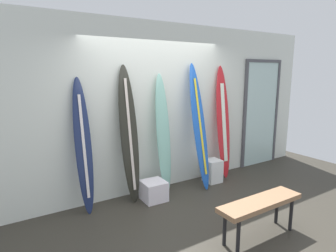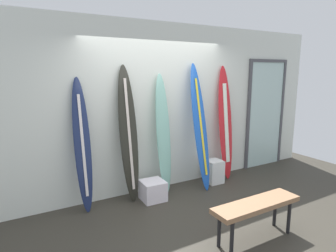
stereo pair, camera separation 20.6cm
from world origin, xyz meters
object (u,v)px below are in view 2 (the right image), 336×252
Objects in this scene: surfboard_navy at (82,147)px; glass_door at (265,112)px; surfboard_seafoam at (163,135)px; display_block_center at (153,190)px; surfboard_charcoal at (129,135)px; surfboard_cobalt at (200,127)px; bench at (256,207)px; surfboard_crimson at (225,123)px; display_block_left at (214,171)px.

surfboard_navy is 0.86× the size of glass_door.
surfboard_seafoam is 0.90m from display_block_center.
surfboard_charcoal is 0.94× the size of glass_door.
glass_door is (3.17, 0.17, 0.11)m from surfboard_charcoal.
bench is at bearing -102.73° from surfboard_cobalt.
surfboard_crimson is at bearing 7.70° from display_block_center.
glass_door is at bearing 8.83° from surfboard_cobalt.
display_block_center is 3.06m from glass_door.
surfboard_cobalt is (1.26, -0.13, 0.02)m from surfboard_charcoal.
display_block_left is (-0.34, -0.13, -0.85)m from surfboard_crimson.
display_block_left is at bearing -6.40° from surfboard_seafoam.
surfboard_cobalt reaches higher than display_block_left.
surfboard_charcoal is at bearing -0.40° from surfboard_navy.
display_block_left is 1.86m from glass_door.
surfboard_cobalt reaches higher than surfboard_crimson.
surfboard_cobalt is 5.19× the size of display_block_left.
display_block_left is at bearing 66.82° from bench.
glass_door is (2.87, 0.37, 1.00)m from display_block_center.
surfboard_charcoal reaches higher than display_block_center.
display_block_left is 1.12× the size of display_block_center.
surfboard_crimson is at bearing 59.61° from bench.
surfboard_cobalt is (0.65, -0.12, 0.09)m from surfboard_seafoam.
surfboard_charcoal is at bearing 175.80° from display_block_left.
surfboard_crimson is (1.94, 0.01, 0.01)m from surfboard_charcoal.
glass_door is 3.11m from bench.
bench is at bearing -139.37° from glass_door.
surfboard_crimson is 1.24m from glass_door.
glass_door is (1.23, 0.15, 0.10)m from surfboard_crimson.
display_block_left is at bearing -3.05° from surfboard_navy.
surfboard_crimson is 1.89m from display_block_center.
surfboard_charcoal is at bearing 115.95° from bench.
glass_door reaches higher than surfboard_seafoam.
surfboard_crimson reaches higher than surfboard_seafoam.
surfboard_cobalt is at bearing 77.27° from bench.
surfboard_cobalt is at bearing -5.96° from surfboard_charcoal.
surfboard_crimson is 2.20m from bench.
display_block_left is at bearing -159.07° from surfboard_crimson.
surfboard_crimson reaches higher than display_block_center.
surfboard_navy is 1.97m from surfboard_cobalt.
surfboard_cobalt is at bearing -177.75° from display_block_left.
glass_door reaches higher than display_block_center.
display_block_left is at bearing -4.20° from surfboard_charcoal.
bench is at bearing -113.18° from display_block_left.
surfboard_navy reaches higher than display_block_center.
display_block_center is (0.30, -0.21, -0.89)m from surfboard_charcoal.
bench is (-2.30, -1.97, -0.73)m from glass_door.
display_block_center is at bearing -11.95° from surfboard_navy.
surfboard_cobalt is 1.83m from bench.
surfboard_charcoal is 1.26m from surfboard_cobalt.
surfboard_charcoal is 1.80× the size of bench.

